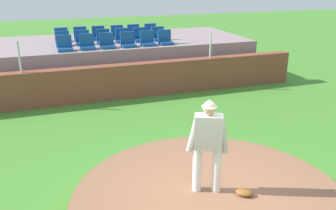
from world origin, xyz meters
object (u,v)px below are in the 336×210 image
at_px(stadium_chair_10, 140,37).
at_px(stadium_chair_15, 118,34).
at_px(stadium_chair_0, 65,46).
at_px(stadium_chair_12, 62,37).
at_px(stadium_chair_4, 147,41).
at_px(stadium_chair_17, 151,33).
at_px(stadium_chair_14, 99,35).
at_px(stadium_chair_7, 83,40).
at_px(stadium_chair_3, 128,42).
at_px(stadium_chair_8, 104,39).
at_px(stadium_chair_11, 158,36).
at_px(stadium_chair_1, 87,44).
at_px(stadium_chair_6, 63,41).
at_px(stadium_chair_9, 123,38).
at_px(pitcher, 208,140).
at_px(fielding_glove, 244,193).
at_px(stadium_chair_5, 165,40).
at_px(stadium_chair_13, 81,36).
at_px(stadium_chair_2, 107,43).
at_px(stadium_chair_16, 134,33).

bearing_deg(stadium_chair_10, stadium_chair_15, -53.52).
distance_m(stadium_chair_0, stadium_chair_12, 1.81).
distance_m(stadium_chair_0, stadium_chair_4, 2.83).
relative_size(stadium_chair_4, stadium_chair_17, 1.00).
height_order(stadium_chair_12, stadium_chair_14, same).
bearing_deg(stadium_chair_7, stadium_chair_3, 147.92).
distance_m(stadium_chair_8, stadium_chair_11, 2.08).
height_order(stadium_chair_1, stadium_chair_4, same).
relative_size(stadium_chair_3, stadium_chair_6, 1.00).
xyz_separation_m(stadium_chair_8, stadium_chair_10, (1.37, -0.03, 0.00)).
bearing_deg(stadium_chair_17, stadium_chair_6, 14.87).
relative_size(stadium_chair_9, stadium_chair_11, 1.00).
distance_m(pitcher, stadium_chair_11, 8.38).
bearing_deg(stadium_chair_17, fielding_glove, 82.88).
height_order(fielding_glove, stadium_chair_0, stadium_chair_0).
xyz_separation_m(stadium_chair_5, stadium_chair_15, (-1.36, 1.76, 0.00)).
bearing_deg(stadium_chair_7, stadium_chair_0, 52.60).
bearing_deg(stadium_chair_13, stadium_chair_1, 90.42).
bearing_deg(stadium_chair_17, stadium_chair_9, 33.89).
bearing_deg(stadium_chair_2, stadium_chair_1, -0.69).
distance_m(fielding_glove, stadium_chair_6, 8.97).
relative_size(stadium_chair_4, stadium_chair_5, 1.00).
bearing_deg(stadium_chair_9, stadium_chair_6, 0.40).
height_order(stadium_chair_7, stadium_chair_15, same).
distance_m(stadium_chair_6, stadium_chair_8, 1.43).
relative_size(stadium_chair_15, stadium_chair_17, 1.00).
xyz_separation_m(stadium_chair_13, stadium_chair_17, (2.78, 0.01, 0.00)).
xyz_separation_m(stadium_chair_13, stadium_chair_15, (1.41, -0.04, 0.00)).
bearing_deg(stadium_chair_15, stadium_chair_10, 126.48).
bearing_deg(stadium_chair_10, stadium_chair_12, -18.17).
xyz_separation_m(stadium_chair_7, stadium_chair_15, (1.44, 0.90, 0.00)).
bearing_deg(stadium_chair_2, pitcher, 92.83).
xyz_separation_m(stadium_chair_4, stadium_chair_17, (0.67, 1.83, 0.00)).
xyz_separation_m(stadium_chair_3, stadium_chair_6, (-2.12, 0.91, 0.00)).
relative_size(stadium_chair_3, stadium_chair_8, 1.00).
relative_size(stadium_chair_6, stadium_chair_15, 1.00).
bearing_deg(stadium_chair_7, stadium_chair_8, -177.98).
relative_size(stadium_chair_6, stadium_chair_16, 1.00).
bearing_deg(stadium_chair_3, stadium_chair_6, -23.24).
relative_size(pitcher, stadium_chair_11, 3.39).
bearing_deg(stadium_chair_6, stadium_chair_16, -161.81).
height_order(stadium_chair_7, stadium_chair_14, same).
xyz_separation_m(stadium_chair_8, stadium_chair_12, (-1.41, 0.88, 0.00)).
relative_size(fielding_glove, stadium_chair_7, 0.60).
height_order(fielding_glove, stadium_chair_4, stadium_chair_4).
height_order(stadium_chair_1, stadium_chair_15, same).
bearing_deg(stadium_chair_16, stadium_chair_15, 2.87).
distance_m(stadium_chair_0, stadium_chair_16, 3.34).
height_order(fielding_glove, stadium_chair_14, stadium_chair_14).
height_order(fielding_glove, stadium_chair_11, stadium_chair_11).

